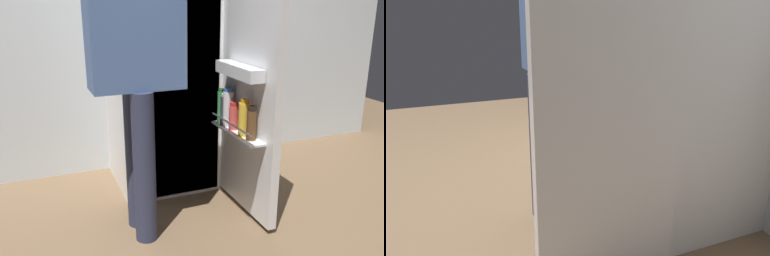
# 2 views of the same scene
# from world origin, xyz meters

# --- Properties ---
(ground_plane) EXTENTS (6.64, 6.64, 0.00)m
(ground_plane) POSITION_xyz_m (0.00, 0.00, 0.00)
(ground_plane) COLOR brown
(refrigerator) EXTENTS (0.70, 1.30, 1.65)m
(refrigerator) POSITION_xyz_m (0.03, 0.53, 0.82)
(refrigerator) COLOR white
(refrigerator) RESTS_ON ground_plane
(person) EXTENTS (0.56, 0.79, 1.68)m
(person) POSITION_xyz_m (-0.31, -0.07, 1.02)
(person) COLOR #2D334C
(person) RESTS_ON ground_plane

